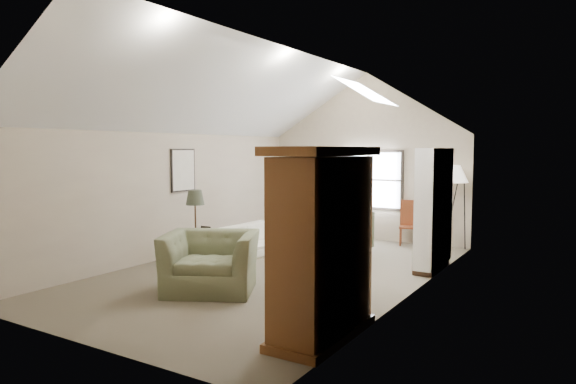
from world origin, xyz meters
The scene contains 18 objects.
room_shell centered at (0.00, 0.00, 3.21)m, with size 5.01×8.01×4.00m.
window centered at (0.10, 3.96, 1.45)m, with size 1.72×0.08×1.42m, color black.
skylight centered at (1.30, 0.90, 3.22)m, with size 0.80×1.20×0.52m, color white, non-canonical shape.
wall_art centered at (-1.88, 1.94, 1.73)m, with size 1.97×3.71×0.88m.
armoire centered at (2.18, -2.40, 1.10)m, with size 0.60×1.50×2.20m, color brown.
tv_alcove centered at (2.34, 1.60, 1.15)m, with size 0.32×1.30×2.10m, color white.
media_console centered at (2.32, 1.60, 0.30)m, with size 0.34×1.18×0.60m, color #382316.
tv_panel centered at (2.32, 1.60, 0.92)m, with size 0.05×0.90×0.55m, color black.
sofa centered at (-1.26, 1.03, 0.30)m, with size 2.08×0.81×0.61m, color silver.
armchair_near centered at (-0.20, -1.55, 0.45)m, with size 1.38×1.21×0.90m, color #6A6B4B.
armchair_far centered at (0.29, 2.16, 0.45)m, with size 0.96×0.99×0.90m, color #565B40.
coffee_table centered at (-1.36, -0.04, 0.20)m, with size 0.80×0.45×0.41m, color #362116.
bowl centered at (-1.36, -0.04, 0.43)m, with size 0.19×0.19×0.05m, color #3C2A18.
side_table centered at (-1.16, -0.57, 0.26)m, with size 0.52×0.52×0.52m, color #3A2417.
side_chair centered at (1.19, 3.70, 0.51)m, with size 0.40×0.40×1.02m, color brown.
tripod_lamp centered at (2.20, 3.70, 0.94)m, with size 0.54×0.54×1.87m, color silver, non-canonical shape.
dark_lamp centered at (-1.56, -0.37, 0.73)m, with size 0.35×0.35×1.45m, color #2B2F21, non-canonical shape.
tan_lamp centered at (-1.56, 2.23, 0.65)m, with size 0.26×0.26×1.31m, color #A18067, non-canonical shape.
Camera 1 is at (4.87, -7.57, 2.18)m, focal length 32.00 mm.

